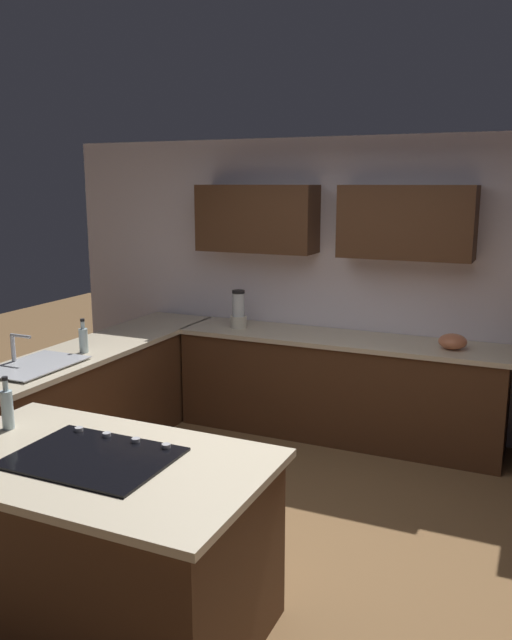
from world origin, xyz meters
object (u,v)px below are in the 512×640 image
mixing_bowl (453,342)px  blender (238,312)px  dish_soap_bottle (83,339)px  oil_bottle (7,408)px  sink_unit (34,365)px  cooktop (94,457)px

mixing_bowl → blender: bearing=0.0°
dish_soap_bottle → oil_bottle: (-0.67, 1.46, 0.01)m
sink_unit → dish_soap_bottle: (-0.06, -0.48, 0.09)m
cooktop → mixing_bowl: bearing=-114.1°
mixing_bowl → dish_soap_bottle: size_ratio=0.83×
sink_unit → cooktop: 1.78m
sink_unit → cooktop: sink_unit is taller
dish_soap_bottle → oil_bottle: size_ratio=0.92×
sink_unit → dish_soap_bottle: dish_soap_bottle is taller
sink_unit → oil_bottle: bearing=126.6°
mixing_bowl → dish_soap_bottle: 2.92m
dish_soap_bottle → blender: bearing=-119.0°
mixing_bowl → cooktop: bearing=65.9°
cooktop → oil_bottle: (0.66, -0.12, 0.11)m
sink_unit → mixing_bowl: 3.21m
cooktop → oil_bottle: bearing=-10.6°
oil_bottle → sink_unit: bearing=-53.4°
cooktop → sink_unit: bearing=-38.5°
cooktop → blender: 2.95m
dish_soap_bottle → mixing_bowl: bearing=-153.7°
cooktop → mixing_bowl: 3.16m
blender → dish_soap_bottle: (0.72, 1.30, -0.04)m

